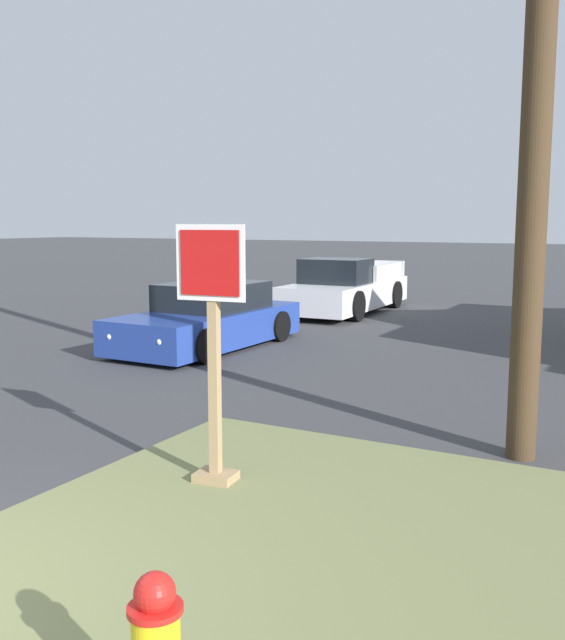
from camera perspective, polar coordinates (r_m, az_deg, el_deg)
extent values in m
cube|color=olive|center=(5.05, 2.67, -20.30)|extent=(5.45, 5.82, 0.08)
cylinder|color=red|center=(3.42, -10.26, -22.00)|extent=(0.25, 0.25, 0.03)
sphere|color=red|center=(3.39, -10.30, -20.90)|extent=(0.19, 0.19, 0.19)
cube|color=red|center=(3.35, -10.33, -19.85)|extent=(0.04, 0.04, 0.04)
cube|color=#A3845B|center=(6.33, -5.54, -3.13)|extent=(0.10, 0.10, 2.27)
cube|color=#A3845B|center=(6.63, -5.41, -12.48)|extent=(0.39, 0.32, 0.08)
cube|color=white|center=(6.18, -5.86, 4.62)|extent=(0.66, 0.09, 0.67)
cube|color=red|center=(6.17, -5.92, 4.61)|extent=(0.57, 0.08, 0.57)
cylinder|color=black|center=(6.64, -15.53, -13.75)|extent=(0.70, 0.70, 0.02)
cube|color=#233D93|center=(13.74, -6.13, -0.54)|extent=(1.86, 4.28, 0.64)
cube|color=black|center=(13.84, -5.65, 1.87)|extent=(1.58, 1.98, 0.56)
cylinder|color=black|center=(12.20, -6.41, -2.09)|extent=(0.23, 0.62, 0.62)
cylinder|color=black|center=(13.26, -12.46, -1.43)|extent=(0.23, 0.62, 0.62)
cylinder|color=black|center=(14.41, -0.29, -0.50)|extent=(0.23, 0.62, 0.62)
cylinder|color=black|center=(15.32, -5.89, -0.04)|extent=(0.23, 0.62, 0.62)
sphere|color=white|center=(11.77, -9.81, -1.74)|extent=(0.14, 0.14, 0.14)
sphere|color=red|center=(15.20, 0.10, 0.55)|extent=(0.12, 0.12, 0.12)
sphere|color=white|center=(12.48, -13.71, -1.31)|extent=(0.14, 0.14, 0.14)
sphere|color=red|center=(15.76, -3.36, 0.80)|extent=(0.12, 0.12, 0.12)
cube|color=silver|center=(19.08, 5.14, 2.13)|extent=(2.03, 5.20, 0.68)
cube|color=black|center=(18.36, 4.34, 3.91)|extent=(1.68, 1.39, 0.68)
cube|color=silver|center=(19.58, 8.53, 3.86)|extent=(0.17, 2.16, 0.44)
cube|color=silver|center=(20.20, 3.77, 4.06)|extent=(0.17, 2.16, 0.44)
cube|color=silver|center=(21.39, 7.64, 4.22)|extent=(1.67, 0.16, 0.44)
cylinder|color=black|center=(17.36, 5.93, 1.14)|extent=(0.29, 0.77, 0.76)
cylinder|color=black|center=(18.04, 0.76, 1.44)|extent=(0.29, 0.77, 0.76)
cylinder|color=black|center=(20.25, 9.03, 2.05)|extent=(0.29, 0.77, 0.76)
cylinder|color=black|center=(20.84, 4.47, 2.29)|extent=(0.29, 0.77, 0.76)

